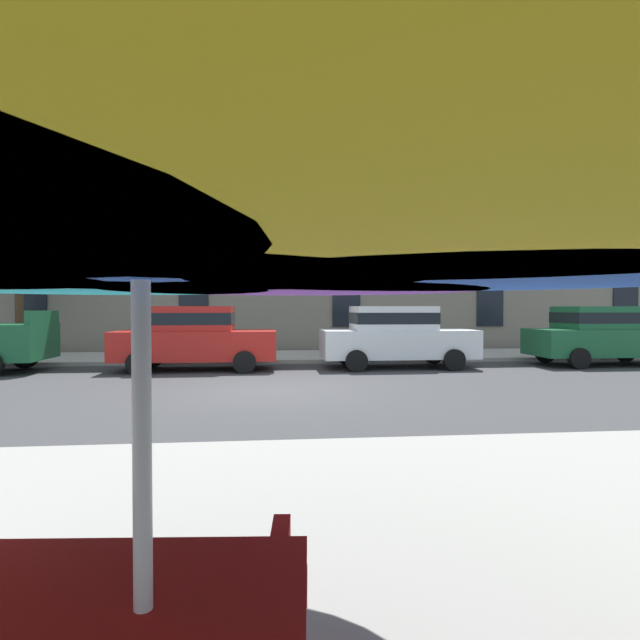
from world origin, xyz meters
TOP-DOWN VIEW (x-y plane):
  - ground_plane at (0.00, 0.00)m, footprint 120.00×120.00m
  - sidewalk_far at (0.00, 6.80)m, footprint 56.00×3.60m
  - apartment_building at (0.00, 14.99)m, footprint 46.95×12.08m
  - sedan_red at (-2.16, 3.70)m, footprint 4.40×1.98m
  - sedan_white at (3.57, 3.70)m, footprint 4.40×1.98m
  - sedan_green at (9.96, 3.70)m, footprint 4.40×1.98m
  - street_tree_left at (-8.30, 7.16)m, footprint 1.96×2.10m
  - patio_umbrella at (-0.51, -9.00)m, footprint 4.00×3.72m

SIDE VIEW (x-z plane):
  - ground_plane at x=0.00m, z-range 0.00..0.00m
  - sidewalk_far at x=0.00m, z-range 0.00..0.12m
  - sedan_red at x=-2.16m, z-range 0.06..1.84m
  - sedan_white at x=3.57m, z-range 0.06..1.84m
  - sedan_green at x=9.96m, z-range 0.06..1.84m
  - patio_umbrella at x=-0.51m, z-range 0.87..3.26m
  - street_tree_left at x=-8.30m, z-range 1.11..5.86m
  - apartment_building at x=0.00m, z-range 0.00..12.80m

